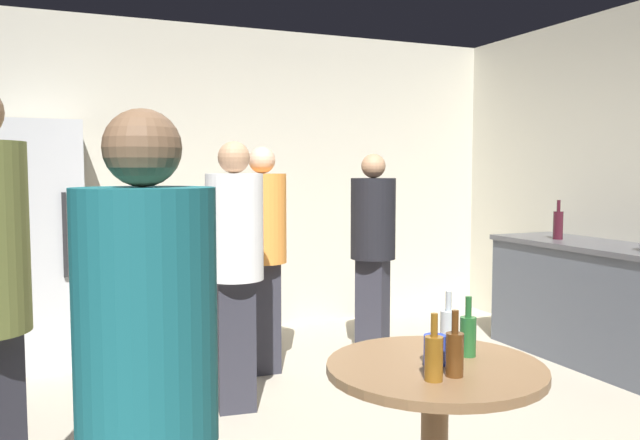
{
  "coord_description": "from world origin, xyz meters",
  "views": [
    {
      "loc": [
        -1.46,
        -2.94,
        1.44
      ],
      "look_at": [
        0.04,
        0.62,
        1.14
      ],
      "focal_mm": 35.83,
      "sensor_mm": 36.0,
      "label": 1
    }
  ],
  "objects_px": {
    "plastic_cup_blue": "(435,350)",
    "person_in_white_shirt": "(235,255)",
    "person_in_black_shirt": "(373,240)",
    "person_in_orange_shirt": "(262,242)",
    "wine_bottle_on_counter": "(558,224)",
    "beer_bottle_brown": "(455,352)",
    "beer_bottle_amber": "(434,356)",
    "person_in_teal_shirt": "(147,384)",
    "beer_bottle_green": "(468,334)",
    "refrigerator": "(34,244)",
    "foreground_table": "(435,392)",
    "beer_bottle_clear": "(448,328)"
  },
  "relations": [
    {
      "from": "wine_bottle_on_counter",
      "to": "beer_bottle_green",
      "type": "distance_m",
      "value": 2.94
    },
    {
      "from": "plastic_cup_blue",
      "to": "person_in_teal_shirt",
      "type": "xyz_separation_m",
      "value": [
        -1.07,
        -0.38,
        0.13
      ]
    },
    {
      "from": "person_in_black_shirt",
      "to": "person_in_white_shirt",
      "type": "bearing_deg",
      "value": -11.85
    },
    {
      "from": "beer_bottle_green",
      "to": "person_in_black_shirt",
      "type": "xyz_separation_m",
      "value": [
        0.8,
        2.3,
        0.09
      ]
    },
    {
      "from": "foreground_table",
      "to": "person_in_orange_shirt",
      "type": "distance_m",
      "value": 2.36
    },
    {
      "from": "wine_bottle_on_counter",
      "to": "person_in_white_shirt",
      "type": "height_order",
      "value": "person_in_white_shirt"
    },
    {
      "from": "beer_bottle_green",
      "to": "person_in_white_shirt",
      "type": "height_order",
      "value": "person_in_white_shirt"
    },
    {
      "from": "foreground_table",
      "to": "beer_bottle_amber",
      "type": "relative_size",
      "value": 3.48
    },
    {
      "from": "wine_bottle_on_counter",
      "to": "beer_bottle_amber",
      "type": "relative_size",
      "value": 1.35
    },
    {
      "from": "person_in_black_shirt",
      "to": "person_in_orange_shirt",
      "type": "bearing_deg",
      "value": -38.25
    },
    {
      "from": "refrigerator",
      "to": "wine_bottle_on_counter",
      "type": "distance_m",
      "value": 4.01
    },
    {
      "from": "wine_bottle_on_counter",
      "to": "beer_bottle_brown",
      "type": "height_order",
      "value": "wine_bottle_on_counter"
    },
    {
      "from": "plastic_cup_blue",
      "to": "person_in_black_shirt",
      "type": "height_order",
      "value": "person_in_black_shirt"
    },
    {
      "from": "foreground_table",
      "to": "person_in_white_shirt",
      "type": "xyz_separation_m",
      "value": [
        -0.28,
        1.71,
        0.31
      ]
    },
    {
      "from": "beer_bottle_green",
      "to": "person_in_white_shirt",
      "type": "relative_size",
      "value": 0.14
    },
    {
      "from": "refrigerator",
      "to": "wine_bottle_on_counter",
      "type": "height_order",
      "value": "refrigerator"
    },
    {
      "from": "beer_bottle_brown",
      "to": "person_in_teal_shirt",
      "type": "distance_m",
      "value": 1.09
    },
    {
      "from": "person_in_teal_shirt",
      "to": "plastic_cup_blue",
      "type": "bearing_deg",
      "value": -7.87
    },
    {
      "from": "refrigerator",
      "to": "beer_bottle_brown",
      "type": "distance_m",
      "value": 3.62
    },
    {
      "from": "person_in_black_shirt",
      "to": "refrigerator",
      "type": "bearing_deg",
      "value": -58.46
    },
    {
      "from": "beer_bottle_clear",
      "to": "person_in_orange_shirt",
      "type": "bearing_deg",
      "value": 91.95
    },
    {
      "from": "beer_bottle_brown",
      "to": "plastic_cup_blue",
      "type": "relative_size",
      "value": 2.09
    },
    {
      "from": "beer_bottle_amber",
      "to": "beer_bottle_green",
      "type": "relative_size",
      "value": 1.0
    },
    {
      "from": "wine_bottle_on_counter",
      "to": "person_in_orange_shirt",
      "type": "bearing_deg",
      "value": 170.4
    },
    {
      "from": "beer_bottle_clear",
      "to": "person_in_black_shirt",
      "type": "xyz_separation_m",
      "value": [
        0.81,
        2.18,
        0.09
      ]
    },
    {
      "from": "beer_bottle_green",
      "to": "beer_bottle_clear",
      "type": "relative_size",
      "value": 1.0
    },
    {
      "from": "refrigerator",
      "to": "person_in_black_shirt",
      "type": "xyz_separation_m",
      "value": [
        2.37,
        -0.86,
        0.01
      ]
    },
    {
      "from": "beer_bottle_amber",
      "to": "beer_bottle_brown",
      "type": "bearing_deg",
      "value": 7.49
    },
    {
      "from": "wine_bottle_on_counter",
      "to": "beer_bottle_amber",
      "type": "bearing_deg",
      "value": -140.08
    },
    {
      "from": "refrigerator",
      "to": "person_in_black_shirt",
      "type": "bearing_deg",
      "value": -19.91
    },
    {
      "from": "beer_bottle_amber",
      "to": "plastic_cup_blue",
      "type": "bearing_deg",
      "value": 55.96
    },
    {
      "from": "beer_bottle_green",
      "to": "person_in_orange_shirt",
      "type": "relative_size",
      "value": 0.14
    },
    {
      "from": "plastic_cup_blue",
      "to": "person_in_orange_shirt",
      "type": "relative_size",
      "value": 0.07
    },
    {
      "from": "foreground_table",
      "to": "person_in_orange_shirt",
      "type": "xyz_separation_m",
      "value": [
        0.09,
        2.34,
        0.31
      ]
    },
    {
      "from": "plastic_cup_blue",
      "to": "person_in_white_shirt",
      "type": "xyz_separation_m",
      "value": [
        -0.27,
        1.72,
        0.15
      ]
    },
    {
      "from": "person_in_black_shirt",
      "to": "wine_bottle_on_counter",
      "type": "bearing_deg",
      "value": 126.02
    },
    {
      "from": "beer_bottle_green",
      "to": "person_in_teal_shirt",
      "type": "height_order",
      "value": "person_in_teal_shirt"
    },
    {
      "from": "person_in_orange_shirt",
      "to": "beer_bottle_clear",
      "type": "bearing_deg",
      "value": 3.34
    },
    {
      "from": "beer_bottle_brown",
      "to": "plastic_cup_blue",
      "type": "height_order",
      "value": "beer_bottle_brown"
    },
    {
      "from": "person_in_orange_shirt",
      "to": "person_in_black_shirt",
      "type": "height_order",
      "value": "person_in_orange_shirt"
    },
    {
      "from": "person_in_white_shirt",
      "to": "person_in_orange_shirt",
      "type": "xyz_separation_m",
      "value": [
        0.37,
        0.62,
        -0.0
      ]
    },
    {
      "from": "wine_bottle_on_counter",
      "to": "beer_bottle_brown",
      "type": "xyz_separation_m",
      "value": [
        -2.42,
        -2.09,
        -0.2
      ]
    },
    {
      "from": "beer_bottle_clear",
      "to": "person_in_white_shirt",
      "type": "height_order",
      "value": "person_in_white_shirt"
    },
    {
      "from": "wine_bottle_on_counter",
      "to": "person_in_black_shirt",
      "type": "height_order",
      "value": "person_in_black_shirt"
    },
    {
      "from": "beer_bottle_brown",
      "to": "person_in_white_shirt",
      "type": "bearing_deg",
      "value": 98.18
    },
    {
      "from": "beer_bottle_clear",
      "to": "person_in_black_shirt",
      "type": "bearing_deg",
      "value": 69.76
    },
    {
      "from": "plastic_cup_blue",
      "to": "person_in_white_shirt",
      "type": "distance_m",
      "value": 1.75
    },
    {
      "from": "beer_bottle_green",
      "to": "beer_bottle_brown",
      "type": "bearing_deg",
      "value": -135.8
    },
    {
      "from": "foreground_table",
      "to": "person_in_white_shirt",
      "type": "height_order",
      "value": "person_in_white_shirt"
    },
    {
      "from": "person_in_black_shirt",
      "to": "person_in_teal_shirt",
      "type": "bearing_deg",
      "value": 14.62
    }
  ]
}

